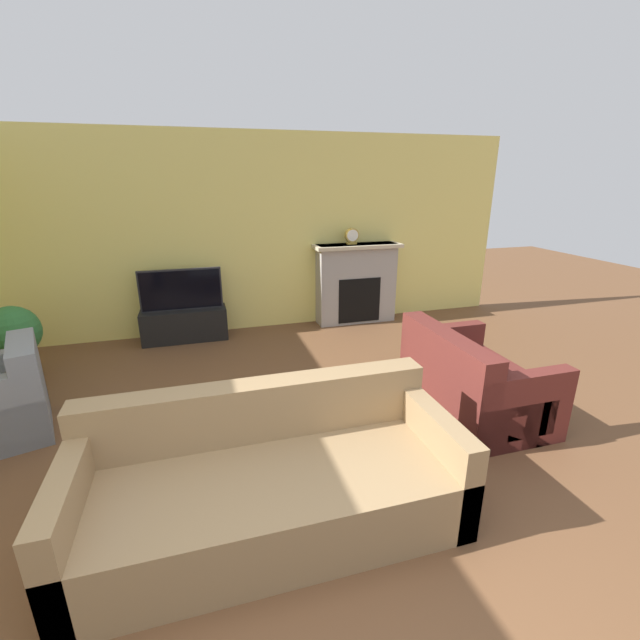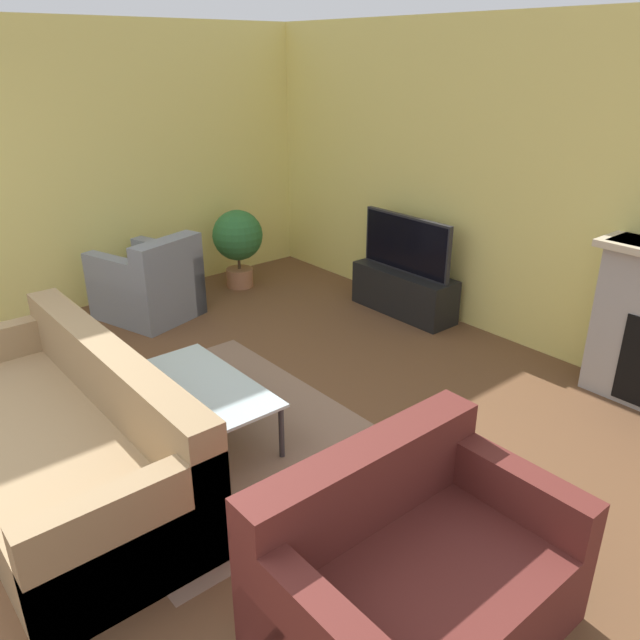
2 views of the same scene
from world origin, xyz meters
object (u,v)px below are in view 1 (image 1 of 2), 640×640
Objects in this scene: couch_sectional at (270,482)px; mantel_clock at (352,236)px; tv at (181,290)px; couch_loveseat at (471,384)px; coffee_table at (262,403)px; potted_plant at (13,336)px.

mantel_clock reaches higher than couch_sectional.
tv reaches higher than couch_loveseat.
couch_sectional is at bearing -95.84° from coffee_table.
couch_loveseat is 4.66m from potted_plant.
mantel_clock reaches higher than coffee_table.
mantel_clock is (1.87, 3.61, 1.02)m from couch_sectional.
coffee_table is 1.33× the size of potted_plant.
couch_loveseat reaches higher than coffee_table.
couch_sectional is 1.77× the size of couch_loveseat.
mantel_clock is at bearing 3.17° from couch_loveseat.
tv is 3.76m from couch_loveseat.
tv is 1.23× the size of potted_plant.
couch_sectional is 0.88m from coffee_table.
couch_sectional and couch_loveseat have the same top height.
potted_plant is (-4.25, 1.88, 0.24)m from couch_loveseat.
mantel_clock is (4.09, 0.93, 0.77)m from potted_plant.
coffee_table is at bearing -37.96° from potted_plant.
couch_sectional reaches higher than coffee_table.
couch_loveseat is at bearing -23.89° from potted_plant.
mantel_clock reaches higher than couch_loveseat.
tv is 0.80× the size of couch_loveseat.
mantel_clock is at bearing 62.67° from couch_sectional.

